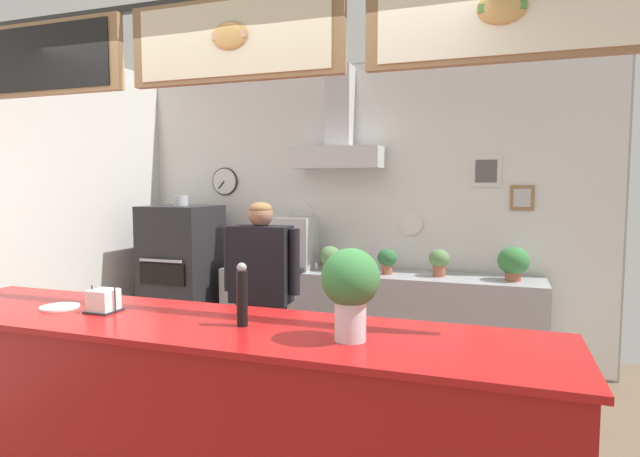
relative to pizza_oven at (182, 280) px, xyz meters
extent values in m
cube|color=#9E9E99|center=(1.65, 0.61, 0.68)|extent=(4.67, 0.12, 2.87)
cube|color=white|center=(1.65, 0.55, 0.68)|extent=(4.63, 0.01, 2.83)
cylinder|color=black|center=(0.20, 0.53, 0.98)|extent=(0.29, 0.02, 0.29)
cylinder|color=white|center=(0.20, 0.52, 0.98)|extent=(0.27, 0.01, 0.27)
cube|color=black|center=(0.16, 0.51, 0.95)|extent=(0.08, 0.01, 0.08)
cylinder|color=white|center=(1.09, 0.53, 0.66)|extent=(0.20, 0.02, 0.20)
cylinder|color=white|center=(2.18, 0.53, 0.58)|extent=(0.22, 0.02, 0.22)
cube|color=#997047|center=(3.15, 0.53, 0.84)|extent=(0.20, 0.02, 0.22)
cube|color=beige|center=(3.15, 0.52, 0.84)|extent=(0.14, 0.01, 0.16)
cube|color=white|center=(2.85, 0.53, 1.07)|extent=(0.26, 0.02, 0.28)
cube|color=#555555|center=(2.85, 0.52, 1.07)|extent=(0.19, 0.01, 0.20)
cube|color=silver|center=(1.51, 0.35, 1.20)|extent=(0.86, 0.40, 0.20)
cube|color=silver|center=(1.51, 0.43, 1.69)|extent=(0.24, 0.24, 0.77)
cube|color=#9E754C|center=(0.33, -1.93, 1.70)|extent=(1.21, 0.05, 0.43)
cube|color=black|center=(0.33, -1.96, 1.70)|extent=(1.09, 0.01, 0.37)
cube|color=olive|center=(1.65, -1.93, 1.70)|extent=(1.21, 0.05, 0.43)
cube|color=beige|center=(1.65, -1.96, 1.70)|extent=(1.09, 0.01, 0.37)
ellipsoid|color=tan|center=(1.65, -1.97, 1.71)|extent=(0.20, 0.04, 0.14)
cube|color=tan|center=(1.65, -1.98, 1.71)|extent=(0.19, 0.01, 0.04)
cube|color=olive|center=(2.96, -1.93, 1.70)|extent=(1.21, 0.05, 0.43)
cube|color=#F2E5C6|center=(2.96, -1.96, 1.70)|extent=(1.09, 0.01, 0.37)
ellipsoid|color=tan|center=(2.96, -1.97, 1.71)|extent=(0.21, 0.04, 0.15)
cube|color=#51843D|center=(2.96, -1.98, 1.71)|extent=(0.20, 0.01, 0.04)
cube|color=maroon|center=(1.65, -2.25, -0.24)|extent=(3.29, 0.70, 1.01)
cube|color=#B31515|center=(1.65, -2.25, 0.28)|extent=(3.36, 0.73, 0.03)
cube|color=#A3A5AD|center=(1.91, 0.21, -0.30)|extent=(2.92, 0.55, 0.90)
cube|color=gray|center=(1.91, 0.21, -0.59)|extent=(2.77, 0.51, 0.02)
cube|color=#232326|center=(0.00, 0.00, 0.00)|extent=(0.64, 0.63, 1.49)
cube|color=black|center=(0.00, -0.33, 0.12)|extent=(0.48, 0.02, 0.20)
cube|color=#B7BABF|center=(0.00, -0.35, 0.25)|extent=(0.45, 0.02, 0.02)
cylinder|color=#B7BABF|center=(0.00, 0.00, 0.79)|extent=(0.14, 0.14, 0.10)
cube|color=#232328|center=(1.29, -0.88, -0.34)|extent=(0.35, 0.21, 0.82)
cube|color=black|center=(1.29, -0.88, 0.36)|extent=(0.46, 0.24, 0.58)
cylinder|color=black|center=(1.55, -0.87, 0.38)|extent=(0.08, 0.08, 0.49)
cylinder|color=black|center=(1.02, -0.89, 0.38)|extent=(0.08, 0.08, 0.49)
sphere|color=#997056|center=(1.29, -0.88, 0.73)|extent=(0.19, 0.19, 0.19)
ellipsoid|color=olive|center=(1.29, -0.88, 0.77)|extent=(0.18, 0.18, 0.10)
cube|color=#B7BABF|center=(1.09, 0.19, 0.40)|extent=(0.45, 0.37, 0.49)
cylinder|color=#4C4C51|center=(1.00, -0.02, 0.37)|extent=(0.06, 0.06, 0.06)
cube|color=black|center=(1.09, -0.03, 0.17)|extent=(0.41, 0.10, 0.04)
sphere|color=black|center=(1.23, -0.01, 0.49)|extent=(0.04, 0.04, 0.04)
cylinder|color=#9E563D|center=(2.48, 0.21, 0.20)|extent=(0.11, 0.11, 0.10)
ellipsoid|color=#5B844C|center=(2.48, 0.21, 0.31)|extent=(0.18, 0.18, 0.16)
cylinder|color=#9E563D|center=(1.48, 0.20, 0.18)|extent=(0.14, 0.14, 0.07)
ellipsoid|color=#5B844C|center=(1.48, 0.20, 0.29)|extent=(0.21, 0.21, 0.19)
cylinder|color=#9E563D|center=(3.09, 0.21, 0.19)|extent=(0.13, 0.13, 0.08)
ellipsoid|color=#387A3D|center=(3.09, 0.21, 0.32)|extent=(0.26, 0.26, 0.23)
cylinder|color=#9E563D|center=(2.03, 0.18, 0.19)|extent=(0.10, 0.10, 0.09)
ellipsoid|color=#2D6638|center=(2.03, 0.18, 0.30)|extent=(0.18, 0.18, 0.16)
cube|color=#262628|center=(1.04, -2.25, 0.30)|extent=(0.15, 0.15, 0.01)
cylinder|color=#262628|center=(0.97, -2.25, 0.36)|extent=(0.01, 0.01, 0.13)
cylinder|color=#262628|center=(1.11, -2.25, 0.36)|extent=(0.01, 0.01, 0.13)
cube|color=white|center=(1.04, -2.25, 0.35)|extent=(0.12, 0.12, 0.11)
cylinder|color=black|center=(1.85, -2.26, 0.42)|extent=(0.05, 0.05, 0.26)
sphere|color=gray|center=(1.85, -2.26, 0.57)|extent=(0.05, 0.05, 0.05)
cylinder|color=silver|center=(2.39, -2.31, 0.38)|extent=(0.14, 0.14, 0.18)
cylinder|color=gray|center=(2.39, -2.31, 0.33)|extent=(0.12, 0.12, 0.06)
ellipsoid|color=#387A3D|center=(2.39, -2.31, 0.56)|extent=(0.25, 0.25, 0.25)
cylinder|color=white|center=(0.76, -2.26, 0.30)|extent=(0.20, 0.20, 0.01)
camera|label=1|loc=(2.97, -4.40, 0.95)|focal=29.28mm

